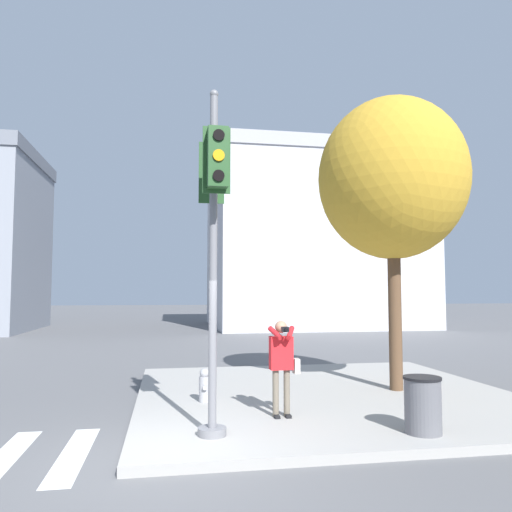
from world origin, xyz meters
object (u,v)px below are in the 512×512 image
(person_photographer, at_px, (282,359))
(trash_bin, at_px, (423,405))
(traffic_signal_pole, at_px, (214,216))
(street_tree, at_px, (392,179))
(fire_hydrant, at_px, (204,385))

(person_photographer, xyz_separation_m, trash_bin, (1.91, -1.39, -0.56))
(traffic_signal_pole, distance_m, street_tree, 5.34)
(person_photographer, height_order, trash_bin, person_photographer)
(fire_hydrant, bearing_deg, trash_bin, -41.32)
(person_photographer, distance_m, trash_bin, 2.43)
(traffic_signal_pole, height_order, fire_hydrant, traffic_signal_pole)
(traffic_signal_pole, relative_size, trash_bin, 6.26)
(person_photographer, relative_size, street_tree, 0.25)
(traffic_signal_pole, distance_m, person_photographer, 2.86)
(traffic_signal_pole, xyz_separation_m, fire_hydrant, (0.05, 2.33, -3.03))
(traffic_signal_pole, relative_size, fire_hydrant, 8.21)
(traffic_signal_pole, relative_size, person_photographer, 3.24)
(person_photographer, bearing_deg, traffic_signal_pole, -144.56)
(trash_bin, bearing_deg, traffic_signal_pole, 171.93)
(fire_hydrant, bearing_deg, street_tree, 6.09)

